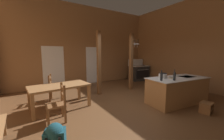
# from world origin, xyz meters

# --- Properties ---
(ground_plane) EXTENTS (8.48, 8.07, 0.10)m
(ground_plane) POSITION_xyz_m (0.00, 0.00, -0.05)
(ground_plane) COLOR brown
(wall_back) EXTENTS (8.48, 0.14, 4.25)m
(wall_back) POSITION_xyz_m (0.00, 3.71, 2.12)
(wall_back) COLOR #93663F
(wall_back) RESTS_ON ground_plane
(wall_right) EXTENTS (0.14, 8.07, 4.25)m
(wall_right) POSITION_xyz_m (3.91, 0.00, 2.12)
(wall_right) COLOR #93663F
(wall_right) RESTS_ON ground_plane
(glazed_door_back_left) EXTENTS (1.00, 0.01, 2.05)m
(glazed_door_back_left) POSITION_xyz_m (-1.73, 3.63, 1.02)
(glazed_door_back_left) COLOR white
(glazed_door_back_left) RESTS_ON ground_plane
(glazed_panel_back_right) EXTENTS (0.84, 0.01, 2.05)m
(glazed_panel_back_right) POSITION_xyz_m (0.38, 3.63, 1.02)
(glazed_panel_back_right) COLOR white
(glazed_panel_back_right) RESTS_ON ground_plane
(kitchen_island) EXTENTS (2.24, 1.17, 0.88)m
(kitchen_island) POSITION_xyz_m (1.56, -0.82, 0.44)
(kitchen_island) COLOR #9E7044
(kitchen_island) RESTS_ON ground_plane
(stove_range) EXTENTS (1.21, 0.91, 1.32)m
(stove_range) POSITION_xyz_m (3.18, 2.82, 0.48)
(stove_range) COLOR #292929
(stove_range) RESTS_ON ground_plane
(support_post_with_pot_rack) EXTENTS (0.55, 0.24, 2.60)m
(support_post_with_pot_rack) POSITION_xyz_m (1.33, 1.36, 1.39)
(support_post_with_pot_rack) COLOR brown
(support_post_with_pot_rack) RESTS_ON ground_plane
(support_post_center) EXTENTS (0.14, 0.14, 2.60)m
(support_post_center) POSITION_xyz_m (-0.31, 1.47, 1.30)
(support_post_center) COLOR brown
(support_post_center) RESTS_ON ground_plane
(step_stool) EXTENTS (0.39, 0.32, 0.30)m
(step_stool) POSITION_xyz_m (1.53, -1.76, 0.18)
(step_stool) COLOR brown
(step_stool) RESTS_ON ground_plane
(dining_table) EXTENTS (1.78, 1.07, 0.74)m
(dining_table) POSITION_xyz_m (-1.98, 0.80, 0.65)
(dining_table) COLOR #9E7044
(dining_table) RESTS_ON ground_plane
(ladderback_chair_near_window) EXTENTS (0.54, 0.54, 0.95)m
(ladderback_chair_near_window) POSITION_xyz_m (-2.01, 1.69, 0.45)
(ladderback_chair_near_window) COLOR brown
(ladderback_chair_near_window) RESTS_ON ground_plane
(ladderback_chair_by_post) EXTENTS (0.45, 0.45, 0.95)m
(ladderback_chair_by_post) POSITION_xyz_m (-2.19, -0.01, 0.45)
(ladderback_chair_by_post) COLOR brown
(ladderback_chair_by_post) RESTS_ON ground_plane
(backpack) EXTENTS (0.38, 0.37, 0.60)m
(backpack) POSITION_xyz_m (-2.45, -1.25, 0.31)
(backpack) COLOR #194756
(backpack) RESTS_ON ground_plane
(stockpot_on_counter) EXTENTS (0.34, 0.27, 0.16)m
(stockpot_on_counter) POSITION_xyz_m (1.06, -0.58, 0.96)
(stockpot_on_counter) COLOR silver
(stockpot_on_counter) RESTS_ON kitchen_island
(mixing_bowl_on_counter) EXTENTS (0.17, 0.17, 0.06)m
(mixing_bowl_on_counter) POSITION_xyz_m (1.16, -0.83, 0.91)
(mixing_bowl_on_counter) COLOR #B2A893
(mixing_bowl_on_counter) RESTS_ON kitchen_island
(bottle_tall_on_counter) EXTENTS (0.07, 0.07, 0.34)m
(bottle_tall_on_counter) POSITION_xyz_m (1.01, -1.04, 1.02)
(bottle_tall_on_counter) COLOR #1E2328
(bottle_tall_on_counter) RESTS_ON kitchen_island
(bottle_short_on_counter) EXTENTS (0.08, 0.08, 0.32)m
(bottle_short_on_counter) POSITION_xyz_m (0.66, -0.84, 1.01)
(bottle_short_on_counter) COLOR #1E2328
(bottle_short_on_counter) RESTS_ON kitchen_island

